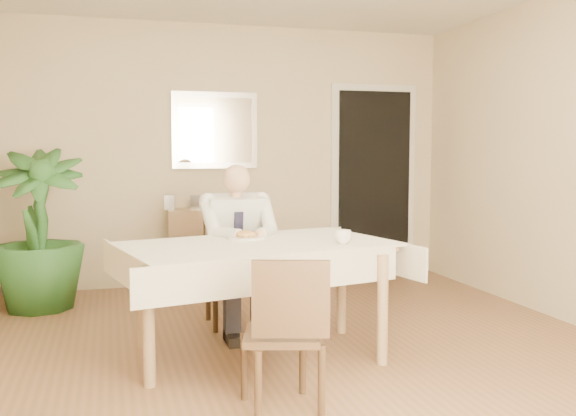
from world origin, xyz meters
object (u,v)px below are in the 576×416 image
object	(u,v)px
dining_table	(257,256)
chair_far	(232,259)
seated_man	(240,240)
potted_palm	(38,229)
sideboard	(219,248)
coffee_mug	(343,237)
chair_near	(285,327)

from	to	relation	value
dining_table	chair_far	size ratio (longest dim) A/B	2.18
seated_man	potted_palm	bearing A→B (deg)	143.09
seated_man	dining_table	bearing A→B (deg)	-90.00
dining_table	sideboard	distance (m)	2.25
sideboard	potted_palm	world-z (taller)	potted_palm
sideboard	coffee_mug	bearing A→B (deg)	-74.83
chair_near	chair_far	bearing A→B (deg)	103.81
seated_man	chair_near	bearing A→B (deg)	-92.65
chair_far	sideboard	bearing A→B (deg)	80.39
coffee_mug	sideboard	distance (m)	2.49
chair_far	seated_man	xyz separation A→B (m)	(0.00, -0.29, 0.19)
chair_near	potted_palm	size ratio (longest dim) A/B	0.60
sideboard	seated_man	bearing A→B (deg)	-88.30
dining_table	chair_far	world-z (taller)	chair_far
seated_man	coffee_mug	size ratio (longest dim) A/B	11.07
chair_far	potted_palm	bearing A→B (deg)	145.96
chair_near	seated_man	size ratio (longest dim) A/B	0.65
seated_man	sideboard	size ratio (longest dim) A/B	1.29
chair_far	coffee_mug	size ratio (longest dim) A/B	7.91
dining_table	coffee_mug	world-z (taller)	coffee_mug
chair_near	sideboard	bearing A→B (deg)	102.68
dining_table	chair_near	world-z (taller)	chair_near
dining_table	coffee_mug	bearing A→B (deg)	-32.89
chair_near	sideboard	xyz separation A→B (m)	(0.19, 3.17, -0.07)
chair_near	coffee_mug	world-z (taller)	coffee_mug
chair_far	potted_palm	xyz separation A→B (m)	(-1.51, 0.85, 0.18)
coffee_mug	chair_near	bearing A→B (deg)	-128.08
seated_man	sideboard	bearing A→B (deg)	85.98
dining_table	chair_far	xyz separation A→B (m)	(-0.00, 0.88, -0.17)
coffee_mug	chair_far	bearing A→B (deg)	115.87
seated_man	coffee_mug	bearing A→B (deg)	-56.46
dining_table	potted_palm	xyz separation A→B (m)	(-1.51, 1.73, 0.02)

